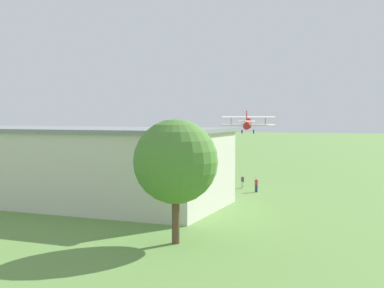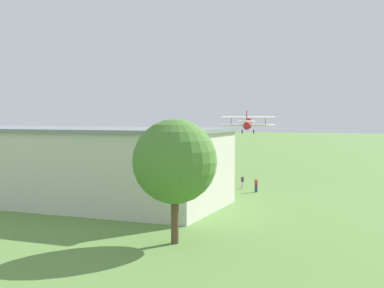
{
  "view_description": "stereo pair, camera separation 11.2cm",
  "coord_description": "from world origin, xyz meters",
  "px_view_note": "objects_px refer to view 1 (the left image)",
  "views": [
    {
      "loc": [
        -27.75,
        79.75,
        8.86
      ],
      "look_at": [
        -2.72,
        9.2,
        4.82
      ],
      "focal_mm": 48.66,
      "sensor_mm": 36.0,
      "label": 1
    },
    {
      "loc": [
        -27.85,
        79.71,
        8.86
      ],
      "look_at": [
        -2.72,
        9.2,
        4.82
      ],
      "focal_mm": 48.66,
      "sensor_mm": 36.0,
      "label": 2
    }
  ],
  "objects_px": {
    "biplane": "(248,123)",
    "tree_behind_hangar_right": "(176,162)",
    "person_crossing_taxiway": "(32,172)",
    "person_beside_truck": "(225,181)",
    "person_at_fence_line": "(256,185)",
    "person_watching_takeoff": "(233,179)",
    "person_near_hangar_door": "(243,182)",
    "hangar": "(44,164)"
  },
  "relations": [
    {
      "from": "person_beside_truck",
      "to": "person_crossing_taxiway",
      "type": "bearing_deg",
      "value": -2.01
    },
    {
      "from": "person_at_fence_line",
      "to": "tree_behind_hangar_right",
      "type": "xyz_separation_m",
      "value": [
        -0.02,
        25.86,
        4.88
      ]
    },
    {
      "from": "biplane",
      "to": "person_watching_takeoff",
      "type": "xyz_separation_m",
      "value": [
        -3.09,
        20.59,
        -6.85
      ]
    },
    {
      "from": "person_watching_takeoff",
      "to": "hangar",
      "type": "bearing_deg",
      "value": 46.57
    },
    {
      "from": "biplane",
      "to": "person_beside_truck",
      "type": "distance_m",
      "value": 22.94
    },
    {
      "from": "biplane",
      "to": "person_watching_takeoff",
      "type": "bearing_deg",
      "value": 98.55
    },
    {
      "from": "person_crossing_taxiway",
      "to": "biplane",
      "type": "bearing_deg",
      "value": -142.49
    },
    {
      "from": "person_beside_truck",
      "to": "person_near_hangar_door",
      "type": "xyz_separation_m",
      "value": [
        -2.14,
        -0.14,
        -0.06
      ]
    },
    {
      "from": "hangar",
      "to": "person_near_hangar_door",
      "type": "distance_m",
      "value": 23.78
    },
    {
      "from": "biplane",
      "to": "hangar",
      "type": "bearing_deg",
      "value": 71.01
    },
    {
      "from": "person_beside_truck",
      "to": "tree_behind_hangar_right",
      "type": "height_order",
      "value": "tree_behind_hangar_right"
    },
    {
      "from": "hangar",
      "to": "biplane",
      "type": "bearing_deg",
      "value": -108.99
    },
    {
      "from": "biplane",
      "to": "person_crossing_taxiway",
      "type": "relative_size",
      "value": 5.65
    },
    {
      "from": "hangar",
      "to": "person_at_fence_line",
      "type": "bearing_deg",
      "value": -146.38
    },
    {
      "from": "hangar",
      "to": "person_beside_truck",
      "type": "bearing_deg",
      "value": -134.16
    },
    {
      "from": "person_watching_takeoff",
      "to": "biplane",
      "type": "bearing_deg",
      "value": -81.45
    },
    {
      "from": "biplane",
      "to": "person_watching_takeoff",
      "type": "relative_size",
      "value": 5.06
    },
    {
      "from": "person_at_fence_line",
      "to": "hangar",
      "type": "bearing_deg",
      "value": 33.62
    },
    {
      "from": "biplane",
      "to": "tree_behind_hangar_right",
      "type": "xyz_separation_m",
      "value": [
        -6.87,
        50.21,
        -2.03
      ]
    },
    {
      "from": "biplane",
      "to": "person_near_hangar_door",
      "type": "distance_m",
      "value": 23.15
    },
    {
      "from": "person_watching_takeoff",
      "to": "tree_behind_hangar_right",
      "type": "distance_m",
      "value": 30.25
    },
    {
      "from": "biplane",
      "to": "person_near_hangar_door",
      "type": "xyz_separation_m",
      "value": [
        -4.53,
        21.61,
        -6.97
      ]
    },
    {
      "from": "hangar",
      "to": "tree_behind_hangar_right",
      "type": "relative_size",
      "value": 4.49
    },
    {
      "from": "biplane",
      "to": "person_at_fence_line",
      "type": "relative_size",
      "value": 5.4
    },
    {
      "from": "person_at_fence_line",
      "to": "tree_behind_hangar_right",
      "type": "bearing_deg",
      "value": 90.05
    },
    {
      "from": "person_at_fence_line",
      "to": "person_watching_takeoff",
      "type": "height_order",
      "value": "person_watching_takeoff"
    },
    {
      "from": "person_crossing_taxiway",
      "to": "person_near_hangar_door",
      "type": "height_order",
      "value": "person_crossing_taxiway"
    },
    {
      "from": "biplane",
      "to": "person_near_hangar_door",
      "type": "bearing_deg",
      "value": 101.83
    },
    {
      "from": "hangar",
      "to": "person_near_hangar_door",
      "type": "xyz_separation_m",
      "value": [
        -17.43,
        -15.88,
        -3.06
      ]
    },
    {
      "from": "hangar",
      "to": "person_crossing_taxiway",
      "type": "relative_size",
      "value": 24.36
    },
    {
      "from": "person_beside_truck",
      "to": "tree_behind_hangar_right",
      "type": "relative_size",
      "value": 0.19
    },
    {
      "from": "biplane",
      "to": "person_beside_truck",
      "type": "bearing_deg",
      "value": 96.25
    },
    {
      "from": "person_crossing_taxiway",
      "to": "tree_behind_hangar_right",
      "type": "xyz_separation_m",
      "value": [
        -33.86,
        29.49,
        4.92
      ]
    },
    {
      "from": "person_crossing_taxiway",
      "to": "person_near_hangar_door",
      "type": "relative_size",
      "value": 1.02
    },
    {
      "from": "person_watching_takeoff",
      "to": "person_near_hangar_door",
      "type": "xyz_separation_m",
      "value": [
        -1.43,
        1.02,
        -0.12
      ]
    },
    {
      "from": "person_at_fence_line",
      "to": "person_crossing_taxiway",
      "type": "xyz_separation_m",
      "value": [
        33.84,
        -3.63,
        -0.04
      ]
    },
    {
      "from": "person_at_fence_line",
      "to": "person_near_hangar_door",
      "type": "relative_size",
      "value": 1.06
    },
    {
      "from": "tree_behind_hangar_right",
      "to": "person_watching_takeoff",
      "type": "bearing_deg",
      "value": -82.73
    },
    {
      "from": "hangar",
      "to": "tree_behind_hangar_right",
      "type": "xyz_separation_m",
      "value": [
        -19.78,
        12.72,
        1.87
      ]
    },
    {
      "from": "person_at_fence_line",
      "to": "person_beside_truck",
      "type": "height_order",
      "value": "person_beside_truck"
    },
    {
      "from": "person_at_fence_line",
      "to": "person_watching_takeoff",
      "type": "relative_size",
      "value": 0.94
    },
    {
      "from": "person_beside_truck",
      "to": "person_crossing_taxiway",
      "type": "xyz_separation_m",
      "value": [
        29.37,
        -1.03,
        -0.04
      ]
    }
  ]
}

